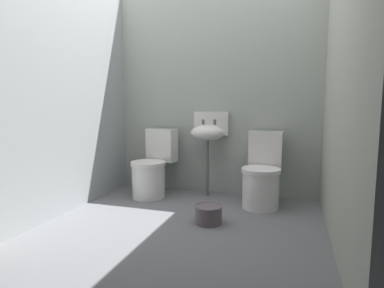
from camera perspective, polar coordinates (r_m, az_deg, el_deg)
ground_plane at (r=2.91m, az=-1.81°, el=-15.32°), size 2.83×2.74×0.08m
wall_back at (r=3.87m, az=4.22°, el=9.60°), size 2.83×0.10×2.49m
wall_left at (r=3.42m, az=-22.06°, el=9.48°), size 0.10×2.54×2.49m
wall_right at (r=2.67m, az=25.93°, el=10.15°), size 0.10×2.54×2.49m
toilet_left at (r=3.77m, az=-7.09°, el=-4.43°), size 0.47×0.64×0.78m
toilet_right at (r=3.45m, az=12.51°, el=-5.62°), size 0.43×0.61×0.78m
sink at (r=3.68m, az=2.91°, el=2.14°), size 0.42×0.35×0.99m
bucket at (r=2.94m, az=2.97°, el=-12.41°), size 0.26×0.26×0.17m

